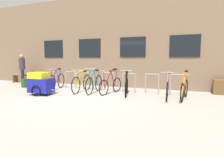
{
  "coord_description": "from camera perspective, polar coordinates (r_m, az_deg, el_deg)",
  "views": [
    {
      "loc": [
        3.69,
        -5.9,
        1.46
      ],
      "look_at": [
        0.73,
        1.6,
        0.61
      ],
      "focal_mm": 30.07,
      "sensor_mm": 36.0,
      "label": 1
    }
  ],
  "objects": [
    {
      "name": "person_browsing",
      "position": [
        11.75,
        -25.68,
        3.11
      ],
      "size": [
        0.32,
        0.32,
        1.7
      ],
      "color": "#1E2338",
      "rests_on": "ground"
    },
    {
      "name": "bicycle_pink",
      "position": [
        7.21,
        16.51,
        -2.82
      ],
      "size": [
        0.44,
        1.74,
        1.02
      ],
      "color": "black",
      "rests_on": "ground"
    },
    {
      "name": "backpack",
      "position": [
        10.53,
        -25.04,
        -1.29
      ],
      "size": [
        0.31,
        0.25,
        0.44
      ],
      "primitive_type": "cube",
      "rotation": [
        0.0,
        0.0,
        -0.18
      ],
      "color": "#1E4C1E",
      "rests_on": "ground"
    },
    {
      "name": "bike_trailer",
      "position": [
        8.11,
        -20.87,
        -1.35
      ],
      "size": [
        1.47,
        0.73,
        0.93
      ],
      "color": "navy",
      "rests_on": "ground"
    },
    {
      "name": "bicycle_maroon",
      "position": [
        7.88,
        -0.39,
        -1.91
      ],
      "size": [
        0.51,
        1.61,
        1.06
      ],
      "color": "black",
      "rests_on": "ground"
    },
    {
      "name": "planter_box",
      "position": [
        8.94,
        30.57,
        -2.26
      ],
      "size": [
        0.7,
        0.44,
        0.6
      ],
      "primitive_type": "cube",
      "color": "brown",
      "rests_on": "ground"
    },
    {
      "name": "bicycle_orange",
      "position": [
        7.24,
        21.15,
        -2.93
      ],
      "size": [
        0.44,
        1.73,
        1.05
      ],
      "color": "black",
      "rests_on": "ground"
    },
    {
      "name": "bike_rack",
      "position": [
        8.51,
        -1.3,
        -0.35
      ],
      "size": [
        6.59,
        0.05,
        0.85
      ],
      "color": "gray",
      "rests_on": "ground"
    },
    {
      "name": "wooden_bench",
      "position": [
        12.59,
        -25.16,
        0.52
      ],
      "size": [
        1.86,
        0.4,
        0.5
      ],
      "color": "brown",
      "rests_on": "ground"
    },
    {
      "name": "bicycle_purple",
      "position": [
        9.39,
        -16.5,
        -0.72
      ],
      "size": [
        0.5,
        1.69,
        1.01
      ],
      "color": "black",
      "rests_on": "ground"
    },
    {
      "name": "bicycle_teal",
      "position": [
        8.08,
        -5.41,
        -1.54
      ],
      "size": [
        0.44,
        1.73,
        1.09
      ],
      "color": "black",
      "rests_on": "ground"
    },
    {
      "name": "storefront_building",
      "position": [
        12.34,
        4.15,
        10.29
      ],
      "size": [
        28.0,
        5.33,
        4.76
      ],
      "color": "#7A604C",
      "rests_on": "ground"
    },
    {
      "name": "ground_plane",
      "position": [
        7.11,
        -10.33,
        -5.91
      ],
      "size": [
        42.0,
        42.0,
        0.0
      ],
      "primitive_type": "plane",
      "color": "#9E998E"
    },
    {
      "name": "bicycle_yellow",
      "position": [
        8.36,
        -9.18,
        -1.36
      ],
      "size": [
        0.44,
        1.79,
        1.03
      ],
      "color": "black",
      "rests_on": "ground"
    },
    {
      "name": "person_by_bench",
      "position": [
        12.01,
        -25.63,
        3.14
      ],
      "size": [
        0.32,
        0.32,
        1.69
      ],
      "color": "#3F3F42",
      "rests_on": "ground"
    },
    {
      "name": "bicycle_black",
      "position": [
        7.58,
        4.43,
        -2.29
      ],
      "size": [
        0.53,
        1.6,
        1.05
      ],
      "color": "black",
      "rests_on": "ground"
    }
  ]
}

